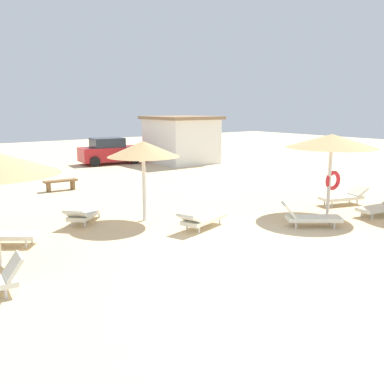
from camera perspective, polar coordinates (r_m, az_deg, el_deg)
ground_plane at (r=11.59m, az=9.10°, el=-8.13°), size 80.00×80.00×0.00m
parasol_0 at (r=15.94m, az=17.68°, el=6.23°), size 3.12×3.12×2.84m
parasol_1 at (r=14.47m, az=-6.35°, el=5.53°), size 2.37×2.37×2.67m
lounger_0 at (r=18.09m, az=19.14°, el=-0.58°), size 2.01×1.15×0.67m
lounger_1 at (r=14.84m, az=-13.82°, el=-2.79°), size 1.84×1.77×0.62m
lounger_4 at (r=16.77m, az=23.42°, el=-1.80°), size 1.99×0.93×0.62m
lounger_5 at (r=14.45m, az=15.01°, el=-3.16°), size 1.86×1.65×0.78m
lounger_6 at (r=13.76m, az=1.23°, el=-3.54°), size 2.02×1.18×0.63m
lounger_7 at (r=13.25m, az=-23.45°, el=-5.03°), size 1.88×1.66×0.73m
bench_0 at (r=20.79m, az=-16.70°, el=1.12°), size 1.52×0.50×0.49m
parked_car at (r=29.60m, az=-10.62°, el=5.20°), size 4.19×2.40×1.72m
beach_cabana at (r=29.67m, az=-1.40°, el=6.86°), size 4.10×4.37×3.11m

